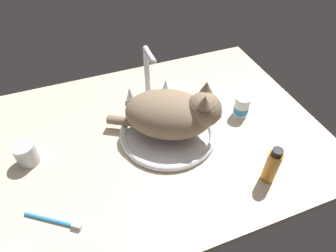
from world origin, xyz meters
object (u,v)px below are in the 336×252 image
Objects in this scene: amber_bottle at (272,166)px; pill_bottle at (242,107)px; metal_jar at (26,154)px; toothbrush at (54,221)px; sink_basin at (168,132)px; cat at (175,114)px; faucet at (148,80)px.

amber_bottle is 1.62× the size of pill_bottle.
metal_jar reaches higher than toothbrush.
cat is at bearing -30.26° from sink_basin.
amber_bottle is 61.19cm from toothbrush.
faucet is 47.65cm from metal_jar.
pill_bottle is at bearing -3.63° from metal_jar.
faucet is at bearing 90.00° from sink_basin.
sink_basin is 0.92× the size of cat.
sink_basin is 28.17cm from pill_bottle.
pill_bottle is 1.09× the size of metal_jar.
faucet is at bearing 19.90° from metal_jar.
faucet reaches higher than cat.
toothbrush is (-39.29, -39.80, -7.97)cm from faucet.
cat is 47.29cm from metal_jar.
amber_bottle is at bearing -53.82° from cat.
metal_jar is (-44.56, -16.13, -4.92)cm from faucet.
pill_bottle is (26.07, 1.07, -6.23)cm from cat.
faucet is (0.00, 20.67, 7.61)cm from sink_basin.
pill_bottle is 72.74cm from metal_jar.
faucet is 21.95cm from cat.
amber_bottle is at bearing -104.28° from pill_bottle.
toothbrush is at bearing -154.03° from sink_basin.
faucet is at bearing 143.50° from pill_bottle.
cat is 2.49× the size of toothbrush.
sink_basin is 1.48× the size of faucet.
metal_jar is at bearing -160.10° from faucet.
cat is at bearing -6.96° from metal_jar.
amber_bottle is at bearing -52.31° from sink_basin.
pill_bottle is at bearing 75.72° from amber_bottle.
faucet is 35.22cm from pill_bottle.
cat is (1.97, -1.15, 8.96)cm from sink_basin.
sink_basin is at bearing 179.84° from pill_bottle.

